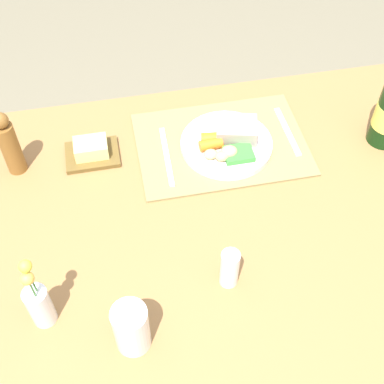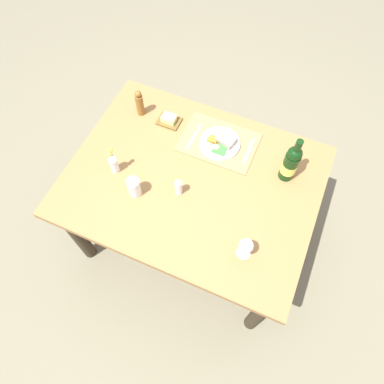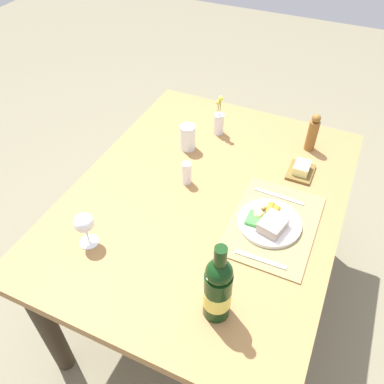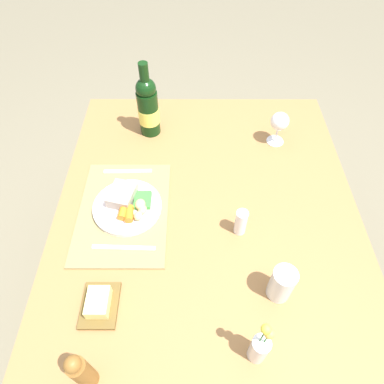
% 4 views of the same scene
% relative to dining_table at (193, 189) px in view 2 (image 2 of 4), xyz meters
% --- Properties ---
extents(ground_plane, '(8.00, 8.00, 0.00)m').
position_rel_dining_table_xyz_m(ground_plane, '(0.00, 0.00, -0.61)').
color(ground_plane, '#736D54').
extents(dining_table, '(1.32, 1.02, 0.72)m').
position_rel_dining_table_xyz_m(dining_table, '(0.00, 0.00, 0.00)').
color(dining_table, olive).
rests_on(dining_table, ground_plane).
extents(placemat, '(0.42, 0.30, 0.01)m').
position_rel_dining_table_xyz_m(placemat, '(-0.04, -0.28, 0.11)').
color(placemat, olive).
rests_on(placemat, dining_table).
extents(dinner_plate, '(0.23, 0.23, 0.06)m').
position_rel_dining_table_xyz_m(dinner_plate, '(-0.05, -0.27, 0.13)').
color(dinner_plate, white).
rests_on(dinner_plate, placemat).
extents(fork, '(0.02, 0.18, 0.00)m').
position_rel_dining_table_xyz_m(fork, '(-0.22, -0.29, 0.11)').
color(fork, silver).
rests_on(fork, placemat).
extents(knife, '(0.02, 0.20, 0.00)m').
position_rel_dining_table_xyz_m(knife, '(0.10, -0.26, 0.11)').
color(knife, silver).
rests_on(knife, placemat).
extents(wine_glass, '(0.07, 0.07, 0.14)m').
position_rel_dining_table_xyz_m(wine_glass, '(-0.38, 0.28, 0.20)').
color(wine_glass, white).
rests_on(wine_glass, dining_table).
extents(butter_dish, '(0.13, 0.10, 0.05)m').
position_rel_dining_table_xyz_m(butter_dish, '(0.28, -0.30, 0.12)').
color(butter_dish, brown).
rests_on(butter_dish, dining_table).
extents(wine_bottle, '(0.08, 0.08, 0.30)m').
position_rel_dining_table_xyz_m(wine_bottle, '(-0.45, -0.22, 0.23)').
color(wine_bottle, black).
rests_on(wine_bottle, dining_table).
extents(flower_vase, '(0.05, 0.05, 0.20)m').
position_rel_dining_table_xyz_m(flower_vase, '(0.40, 0.11, 0.17)').
color(flower_vase, silver).
rests_on(flower_vase, dining_table).
extents(water_tumbler, '(0.07, 0.07, 0.12)m').
position_rel_dining_table_xyz_m(water_tumbler, '(0.24, 0.19, 0.15)').
color(water_tumbler, silver).
rests_on(water_tumbler, dining_table).
extents(pepper_mill, '(0.04, 0.04, 0.18)m').
position_rel_dining_table_xyz_m(pepper_mill, '(0.46, -0.30, 0.19)').
color(pepper_mill, brown).
rests_on(pepper_mill, dining_table).
extents(salt_shaker, '(0.04, 0.04, 0.10)m').
position_rel_dining_table_xyz_m(salt_shaker, '(0.03, 0.10, 0.15)').
color(salt_shaker, white).
rests_on(salt_shaker, dining_table).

